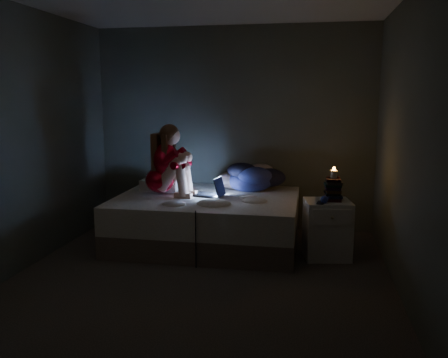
% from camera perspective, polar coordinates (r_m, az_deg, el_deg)
% --- Properties ---
extents(floor, '(3.60, 3.80, 0.02)m').
position_cam_1_polar(floor, '(4.52, -3.01, -12.37)').
color(floor, black).
rests_on(floor, ground).
extents(wall_back, '(3.60, 0.02, 2.60)m').
position_cam_1_polar(wall_back, '(6.06, 1.11, 6.16)').
color(wall_back, '#41473B').
rests_on(wall_back, ground).
extents(wall_front, '(3.60, 0.02, 2.60)m').
position_cam_1_polar(wall_front, '(2.40, -14.00, -0.19)').
color(wall_front, '#41473B').
rests_on(wall_front, ground).
extents(wall_left, '(0.02, 3.80, 2.60)m').
position_cam_1_polar(wall_left, '(4.95, -24.07, 4.40)').
color(wall_left, '#41473B').
rests_on(wall_left, ground).
extents(wall_right, '(0.02, 3.80, 2.60)m').
position_cam_1_polar(wall_right, '(4.16, 21.89, 3.63)').
color(wall_right, '#41473B').
rests_on(wall_right, ground).
extents(bed, '(2.08, 1.56, 0.57)m').
position_cam_1_polar(bed, '(5.48, -2.07, -5.05)').
color(bed, '#B7AFA3').
rests_on(bed, ground).
extents(pillow, '(0.46, 0.32, 0.13)m').
position_cam_1_polar(pillow, '(5.83, -7.72, -0.66)').
color(pillow, white).
rests_on(pillow, bed).
extents(woman, '(0.55, 0.39, 0.84)m').
position_cam_1_polar(woman, '(5.46, -7.92, 2.38)').
color(woman, maroon).
rests_on(woman, bed).
extents(laptop, '(0.37, 0.29, 0.23)m').
position_cam_1_polar(laptop, '(5.40, -1.93, -0.87)').
color(laptop, black).
rests_on(laptop, bed).
extents(clothes_pile, '(0.69, 0.59, 0.36)m').
position_cam_1_polar(clothes_pile, '(5.74, 3.16, 0.41)').
color(clothes_pile, navy).
rests_on(clothes_pile, bed).
extents(nightstand, '(0.53, 0.49, 0.63)m').
position_cam_1_polar(nightstand, '(5.13, 12.53, -6.03)').
color(nightstand, silver).
rests_on(nightstand, ground).
extents(book_stack, '(0.19, 0.25, 0.23)m').
position_cam_1_polar(book_stack, '(5.07, 13.25, -1.25)').
color(book_stack, black).
rests_on(book_stack, nightstand).
extents(candle, '(0.07, 0.07, 0.08)m').
position_cam_1_polar(candle, '(5.05, 13.32, 0.49)').
color(candle, beige).
rests_on(candle, book_stack).
extents(phone, '(0.11, 0.15, 0.01)m').
position_cam_1_polar(phone, '(4.93, 11.52, -2.81)').
color(phone, black).
rests_on(phone, nightstand).
extents(blue_orb, '(0.08, 0.08, 0.08)m').
position_cam_1_polar(blue_orb, '(4.92, 11.94, -2.46)').
color(blue_orb, navy).
rests_on(blue_orb, nightstand).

